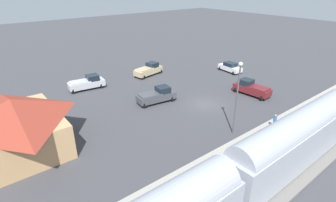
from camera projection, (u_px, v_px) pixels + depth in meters
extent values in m
plane|color=#424247|center=(205.00, 104.00, 36.18)|extent=(200.00, 200.00, 0.00)
cube|color=slate|center=(307.00, 150.00, 26.20)|extent=(4.80, 70.00, 0.18)
cube|color=#59544C|center=(314.00, 152.00, 25.63)|extent=(0.10, 70.00, 0.12)
cube|color=#59544C|center=(300.00, 146.00, 26.65)|extent=(0.10, 70.00, 0.12)
cube|color=#A8A399|center=(271.00, 133.00, 29.02)|extent=(3.20, 46.00, 0.30)
cube|color=#ADB2BC|center=(296.00, 143.00, 23.71)|extent=(2.90, 17.87, 3.70)
cube|color=gold|center=(281.00, 139.00, 24.87)|extent=(0.04, 16.44, 0.36)
cylinder|color=#ADB2BC|center=(300.00, 126.00, 22.98)|extent=(2.75, 17.16, 2.76)
cube|color=tan|center=(19.00, 134.00, 25.81)|extent=(9.71, 7.54, 3.52)
pyramid|color=#9E3828|center=(12.00, 109.00, 24.66)|extent=(10.51, 8.34, 1.98)
cube|color=#4C3323|center=(60.00, 128.00, 28.26)|extent=(1.10, 0.08, 2.10)
cylinder|color=#333338|center=(274.00, 125.00, 29.59)|extent=(0.22, 0.22, 0.85)
cylinder|color=#2D72B7|center=(275.00, 119.00, 29.28)|extent=(0.36, 0.36, 0.62)
sphere|color=tan|center=(276.00, 115.00, 29.10)|extent=(0.24, 0.24, 0.24)
cube|color=#47494F|center=(156.00, 97.00, 36.38)|extent=(2.70, 5.62, 0.92)
cube|color=#19232D|center=(163.00, 89.00, 36.49)|extent=(1.95, 1.95, 0.84)
cylinder|color=black|center=(167.00, 95.00, 38.24)|extent=(0.22, 0.76, 0.76)
cylinder|color=black|center=(173.00, 99.00, 36.89)|extent=(0.22, 0.76, 0.76)
cylinder|color=black|center=(140.00, 101.00, 36.26)|extent=(0.22, 0.76, 0.76)
cylinder|color=black|center=(145.00, 105.00, 34.91)|extent=(0.22, 0.76, 0.76)
cube|color=#47494F|center=(150.00, 94.00, 35.71)|extent=(2.26, 3.20, 0.20)
cube|color=#C6B284|center=(148.00, 71.00, 46.85)|extent=(2.89, 5.66, 0.92)
cube|color=#19232D|center=(152.00, 65.00, 47.18)|extent=(2.00, 2.01, 0.84)
cylinder|color=black|center=(153.00, 69.00, 49.02)|extent=(0.22, 0.76, 0.76)
cylinder|color=black|center=(160.00, 71.00, 47.99)|extent=(0.22, 0.76, 0.76)
cylinder|color=black|center=(136.00, 75.00, 46.08)|extent=(0.22, 0.76, 0.76)
cylinder|color=black|center=(143.00, 77.00, 45.05)|extent=(0.22, 0.76, 0.76)
cube|color=#C6B284|center=(144.00, 69.00, 45.97)|extent=(2.36, 3.25, 0.20)
cube|color=maroon|center=(252.00, 89.00, 38.84)|extent=(5.53, 2.35, 0.92)
cube|color=#19232D|center=(246.00, 82.00, 39.16)|extent=(1.85, 1.85, 0.84)
cylinder|color=black|center=(236.00, 90.00, 39.93)|extent=(0.22, 0.76, 0.76)
cylinder|color=black|center=(242.00, 87.00, 41.00)|extent=(0.22, 0.76, 0.76)
cylinder|color=black|center=(262.00, 98.00, 37.06)|extent=(0.22, 0.76, 0.76)
cylinder|color=black|center=(268.00, 95.00, 38.12)|extent=(0.22, 0.76, 0.76)
cube|color=maroon|center=(258.00, 88.00, 37.97)|extent=(3.10, 2.07, 0.20)
cube|color=white|center=(230.00, 68.00, 48.77)|extent=(4.62, 2.15, 0.76)
cube|color=#19232D|center=(230.00, 64.00, 48.47)|extent=(2.27, 1.77, 0.64)
cylinder|color=black|center=(220.00, 68.00, 49.78)|extent=(0.22, 0.68, 0.68)
cylinder|color=black|center=(226.00, 67.00, 50.61)|extent=(0.22, 0.68, 0.68)
cylinder|color=black|center=(234.00, 73.00, 47.24)|extent=(0.22, 0.68, 0.68)
cylinder|color=black|center=(240.00, 71.00, 48.06)|extent=(0.22, 0.68, 0.68)
cube|color=silver|center=(87.00, 84.00, 40.85)|extent=(2.59, 5.60, 0.92)
cube|color=#19232D|center=(92.00, 78.00, 40.97)|extent=(1.92, 1.92, 0.84)
cylinder|color=black|center=(99.00, 83.00, 42.73)|extent=(0.22, 0.76, 0.76)
cylinder|color=black|center=(102.00, 86.00, 41.40)|extent=(0.22, 0.76, 0.76)
cylinder|color=black|center=(71.00, 88.00, 40.68)|extent=(0.22, 0.76, 0.76)
cylinder|color=black|center=(74.00, 91.00, 39.35)|extent=(0.22, 0.76, 0.76)
cube|color=silver|center=(80.00, 82.00, 40.17)|extent=(2.21, 3.17, 0.20)
cylinder|color=#515156|center=(236.00, 101.00, 27.74)|extent=(0.16, 0.16, 7.76)
sphere|color=#EAE5C6|center=(241.00, 64.00, 26.05)|extent=(0.44, 0.44, 0.44)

